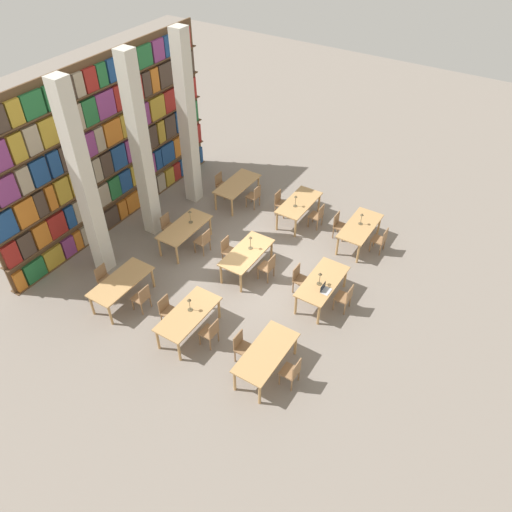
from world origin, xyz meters
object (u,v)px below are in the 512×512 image
(chair_15, at_px, (168,226))
(pillar_left, at_px, (85,185))
(chair_0, at_px, (292,372))
(chair_3, at_px, (300,278))
(chair_4, at_px, (381,239))
(desk_lamp_1, at_px, (362,217))
(reading_table_0, at_px, (266,354))
(desk_lamp_0, at_px, (320,276))
(chair_9, at_px, (228,250))
(pillar_right, at_px, (187,122))
(chair_12, at_px, (142,297))
(chair_1, at_px, (242,346))
(reading_table_4, at_px, (247,254))
(chair_10, at_px, (317,215))
(chair_16, at_px, (254,196))
(desk_lamp_2, at_px, (189,302))
(chair_2, at_px, (345,297))
(chair_6, at_px, (211,332))
(chair_7, at_px, (168,310))
(chair_17, at_px, (221,184))
(chair_8, at_px, (268,267))
(desk_lamp_4, at_px, (296,199))
(chair_11, at_px, (281,202))
(reading_table_3, at_px, (188,315))
(reading_table_5, at_px, (299,204))
(chair_14, at_px, (204,241))
(reading_table_7, at_px, (185,229))
(reading_table_8, at_px, (237,185))
(desk_lamp_3, at_px, (250,240))
(reading_table_1, at_px, (322,283))
(pillar_center, at_px, (141,150))

(chair_15, bearing_deg, pillar_left, -18.53)
(chair_0, height_order, chair_3, same)
(chair_4, distance_m, desk_lamp_1, 0.93)
(reading_table_0, xyz_separation_m, desk_lamp_1, (5.99, 0.12, 0.36))
(chair_0, bearing_deg, pillar_left, 84.41)
(desk_lamp_0, relative_size, chair_9, 0.48)
(pillar_right, bearing_deg, chair_12, -156.92)
(chair_1, height_order, reading_table_4, chair_1)
(chair_9, distance_m, chair_15, 2.36)
(chair_10, bearing_deg, chair_16, 93.12)
(desk_lamp_2, bearing_deg, chair_1, -93.44)
(chair_2, distance_m, chair_6, 3.87)
(chair_7, height_order, chair_10, same)
(chair_1, xyz_separation_m, chair_17, (5.88, 4.79, 0.00))
(chair_4, distance_m, chair_8, 3.82)
(chair_6, bearing_deg, chair_16, 22.08)
(pillar_left, bearing_deg, chair_2, -71.89)
(desk_lamp_4, height_order, chair_17, desk_lamp_4)
(chair_9, xyz_separation_m, chair_11, (3.09, -0.08, 0.00))
(chair_0, xyz_separation_m, chair_6, (-0.04, 2.39, 0.00))
(chair_1, distance_m, chair_11, 6.46)
(chair_0, bearing_deg, reading_table_3, 90.44)
(pillar_left, distance_m, reading_table_4, 4.98)
(chair_1, xyz_separation_m, desk_lamp_1, (5.97, -0.60, 0.56))
(chair_3, distance_m, chair_10, 3.19)
(chair_6, xyz_separation_m, chair_12, (-0.00, 2.35, 0.00))
(reading_table_5, relative_size, chair_14, 2.16)
(chair_15, bearing_deg, chair_7, 39.48)
(chair_4, bearing_deg, desk_lamp_0, 168.82)
(chair_0, relative_size, chair_15, 1.00)
(chair_4, relative_size, reading_table_3, 0.46)
(chair_3, height_order, reading_table_4, chair_3)
(reading_table_4, bearing_deg, reading_table_7, 90.20)
(reading_table_0, bearing_deg, chair_9, 47.06)
(reading_table_3, relative_size, chair_10, 2.16)
(chair_0, xyz_separation_m, chair_8, (2.92, 2.44, 0.00))
(chair_6, distance_m, reading_table_8, 6.68)
(reading_table_4, xyz_separation_m, desk_lamp_3, (0.20, -0.00, 0.39))
(reading_table_0, distance_m, chair_10, 6.25)
(chair_2, relative_size, reading_table_8, 0.46)
(reading_table_0, relative_size, chair_3, 2.16)
(reading_table_7, relative_size, chair_15, 2.16)
(reading_table_1, xyz_separation_m, reading_table_7, (-0.09, 4.83, 0.00))
(desk_lamp_2, xyz_separation_m, chair_11, (5.91, 0.67, -0.56))
(pillar_center, bearing_deg, chair_4, -66.52)
(desk_lamp_0, distance_m, desk_lamp_1, 3.18)
(chair_0, xyz_separation_m, chair_7, (-0.04, 3.82, 0.00))
(chair_12, bearing_deg, pillar_right, 23.08)
(chair_3, xyz_separation_m, chair_6, (-3.01, 0.99, 0.00))
(desk_lamp_1, xyz_separation_m, desk_lamp_4, (-0.25, 2.24, 0.01))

